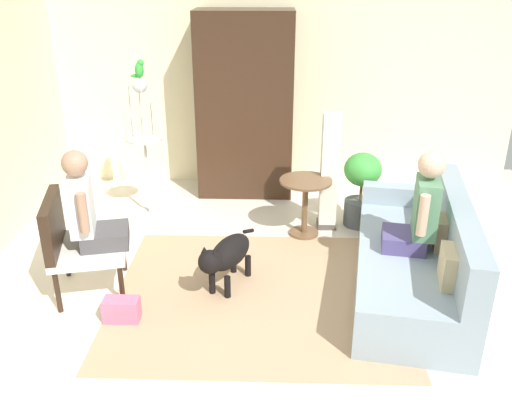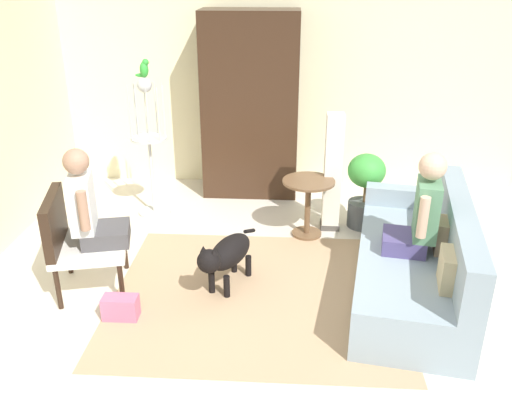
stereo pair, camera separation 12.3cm
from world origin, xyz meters
name	(u,v)px [view 1 (the left image)]	position (x,y,z in m)	size (l,w,h in m)	color
ground_plane	(271,298)	(0.00, 0.00, 0.00)	(6.69, 6.69, 0.00)	beige
back_wall	(274,81)	(0.00, 2.85, 1.31)	(6.00, 0.12, 2.63)	beige
area_rug	(257,294)	(-0.12, 0.06, 0.00)	(2.46, 2.19, 0.01)	tan
couch	(417,260)	(1.26, 0.20, 0.29)	(1.21, 2.20, 0.84)	#8EA0AD
armchair	(73,238)	(-1.68, 0.07, 0.52)	(0.75, 0.81, 0.89)	black
person_on_couch	(420,210)	(1.22, 0.18, 0.78)	(0.47, 0.51, 0.87)	#4C4279
person_on_armchair	(88,209)	(-1.53, 0.10, 0.78)	(0.52, 0.52, 0.85)	#484648
round_end_table	(305,198)	(0.34, 1.24, 0.41)	(0.54, 0.54, 0.62)	brown
dog	(227,255)	(-0.39, 0.17, 0.33)	(0.47, 0.84, 0.54)	black
bird_cage_stand	(145,149)	(-1.40, 1.68, 0.79)	(0.40, 0.40, 1.56)	silver
parrot	(139,69)	(-1.39, 1.68, 1.65)	(0.17, 0.10, 0.19)	green
potted_plant	(361,186)	(0.96, 1.50, 0.46)	(0.40, 0.40, 0.82)	#4C5156
column_lamp	(329,173)	(0.60, 1.44, 0.63)	(0.20, 0.20, 1.27)	#4C4742
armoire_cabinet	(245,106)	(-0.34, 2.44, 1.09)	(1.13, 0.56, 2.18)	#382316
handbag	(122,310)	(-1.19, -0.35, 0.10)	(0.28, 0.15, 0.20)	#D8668C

